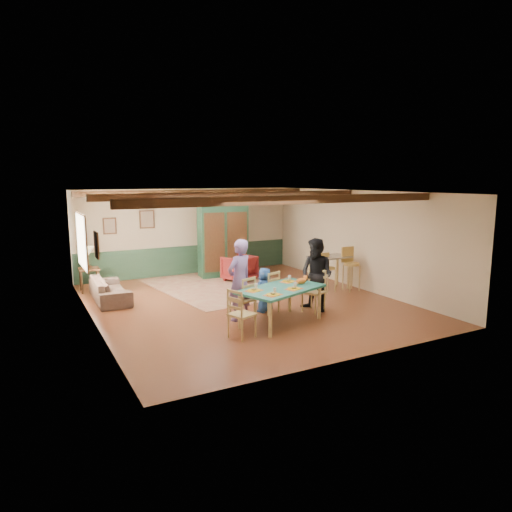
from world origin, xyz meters
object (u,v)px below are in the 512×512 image
dining_chair_far_left (242,299)px  dining_table (281,306)px  person_child (265,290)px  table_lamp (88,257)px  bar_stool_right (351,269)px  end_table (90,280)px  dining_chair_far_right (267,292)px  bar_stool_left (328,273)px  sofa (110,290)px  armchair (239,268)px  cat (301,280)px  person_man (239,280)px  person_woman (317,275)px  dining_chair_end_right (314,291)px  dining_chair_end_left (242,313)px  counter_table (329,272)px  armoire (223,239)px

dining_chair_far_left → dining_table: bearing=119.1°
person_child → table_lamp: size_ratio=1.75×
bar_stool_right → table_lamp: bearing=153.7°
end_table → dining_table: bearing=-56.9°
dining_chair_far_right → bar_stool_left: (2.38, 0.92, 0.04)m
sofa → end_table: (-0.30, 1.23, 0.04)m
end_table → table_lamp: (0.00, 0.00, 0.61)m
armchair → cat: bearing=59.8°
dining_chair_far_right → person_man: size_ratio=0.55×
dining_chair_far_right → person_woman: size_ratio=0.58×
person_woman → bar_stool_left: 1.89m
dining_table → sofa: 4.55m
bar_stool_left → dining_chair_far_left: bearing=-165.4°
dining_chair_far_right → bar_stool_right: (3.02, 0.74, 0.11)m
dining_chair_far_right → dining_chair_far_left: bearing=0.0°
person_child → person_man: bearing=0.0°
cat → bar_stool_left: 2.58m
end_table → bar_stool_right: 7.08m
table_lamp → end_table: bearing=0.0°
dining_chair_end_right → bar_stool_left: bar_stool_left is taller
dining_chair_far_right → armchair: size_ratio=1.15×
end_table → bar_stool_left: size_ratio=0.61×
cat → end_table: size_ratio=0.57×
cat → person_child: bearing=99.5°
dining_chair_far_left → person_woman: bearing=156.4°
dining_chair_end_left → person_man: 1.18m
person_child → bar_stool_right: (3.05, 0.66, 0.08)m
person_woman → person_child: (-1.09, 0.48, -0.33)m
dining_chair_far_left → counter_table: bearing=-176.4°
armoire → counter_table: 3.56m
person_child → armoire: armoire is taller
person_woman → cat: 0.72m
dining_chair_far_right → person_man: 0.91m
sofa → end_table: bearing=14.7°
dining_chair_end_left → end_table: (-2.03, 5.19, -0.16)m
cat → armoire: size_ratio=0.16×
person_child → armoire: 4.15m
person_woman → cat: size_ratio=4.58×
person_child → armoire: bearing=-120.1°
person_man → table_lamp: 4.84m
person_child → counter_table: bearing=-176.9°
dining_chair_end_left → armchair: 4.92m
bar_stool_left → bar_stool_right: size_ratio=0.88×
armchair → bar_stool_right: 3.31m
person_woman → table_lamp: 6.15m
dining_chair_end_right → end_table: dining_chair_end_right is taller
dining_chair_end_right → sofa: 5.05m
dining_chair_end_left → table_lamp: 5.59m
armoire → bar_stool_left: size_ratio=2.23×
table_lamp → counter_table: (5.88, -2.79, -0.47)m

